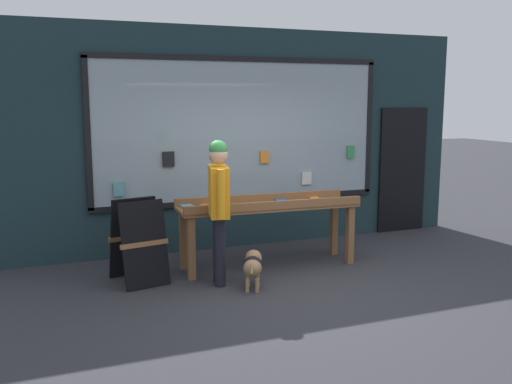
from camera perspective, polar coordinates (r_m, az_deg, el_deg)
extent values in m
plane|color=#2D2D33|center=(6.83, 5.05, -9.99)|extent=(40.00, 40.00, 0.00)
cube|color=#192D33|center=(8.67, -1.94, 5.31)|extent=(7.53, 0.20, 3.29)
cube|color=#8C9EA8|center=(8.55, -1.49, 6.13)|extent=(4.43, 0.03, 2.10)
cube|color=black|center=(8.55, -1.52, 13.16)|extent=(4.51, 0.06, 0.08)
cube|color=black|center=(8.67, -1.46, -0.80)|extent=(4.51, 0.06, 0.08)
cube|color=black|center=(8.06, -16.49, 5.55)|extent=(0.08, 0.06, 2.10)
cube|color=black|center=(9.54, 11.17, 6.30)|extent=(0.08, 0.06, 2.10)
cube|color=#5999A5|center=(8.15, -13.57, 0.29)|extent=(0.14, 0.03, 0.20)
cube|color=black|center=(8.22, -8.74, 3.26)|extent=(0.17, 0.03, 0.22)
cube|color=#2659B2|center=(8.48, -3.55, 0.99)|extent=(0.15, 0.03, 0.23)
cube|color=orange|center=(8.67, 0.84, 3.52)|extent=(0.13, 0.03, 0.19)
cube|color=silver|center=(9.02, 5.08, 1.39)|extent=(0.16, 0.03, 0.20)
cube|color=#338C4C|center=(9.35, 9.45, 3.97)|extent=(0.13, 0.03, 0.20)
cube|color=black|center=(10.00, 14.42, 2.14)|extent=(0.90, 0.04, 2.10)
cube|color=brown|center=(7.20, -6.49, -5.62)|extent=(0.09, 0.09, 0.81)
cube|color=brown|center=(7.96, 9.38, -4.23)|extent=(0.09, 0.09, 0.81)
cube|color=brown|center=(7.66, -7.28, -4.72)|extent=(0.09, 0.09, 0.81)
cube|color=brown|center=(8.38, 7.80, -3.51)|extent=(0.09, 0.09, 0.81)
cube|color=brown|center=(7.64, 1.22, -1.44)|extent=(2.45, 0.76, 0.04)
cube|color=brown|center=(7.35, 2.01, -1.38)|extent=(2.42, 0.17, 0.12)
cube|color=brown|center=(7.90, 0.49, -0.63)|extent=(2.42, 0.17, 0.12)
cube|color=#5999A5|center=(7.48, -6.87, -1.45)|extent=(0.17, 0.22, 0.03)
cube|color=orange|center=(7.58, -4.96, -1.33)|extent=(0.15, 0.21, 0.02)
cube|color=#338C4C|center=(7.54, -3.06, -1.33)|extent=(0.14, 0.22, 0.03)
cube|color=orange|center=(7.45, -0.57, -1.46)|extent=(0.13, 0.21, 0.02)
cube|color=#5999A5|center=(7.52, 1.71, -1.36)|extent=(0.16, 0.21, 0.02)
cube|color=#2659B2|center=(7.86, 2.60, -0.89)|extent=(0.17, 0.22, 0.03)
cube|color=black|center=(7.78, 4.81, -1.05)|extent=(0.14, 0.20, 0.02)
cube|color=orange|center=(8.09, 5.87, -0.63)|extent=(0.18, 0.22, 0.02)
cube|color=#994CA5|center=(7.91, 8.84, -0.91)|extent=(0.15, 0.18, 0.03)
cylinder|color=black|center=(6.92, -3.62, -6.00)|extent=(0.14, 0.14, 0.85)
cylinder|color=black|center=(7.08, -3.76, -5.64)|extent=(0.14, 0.14, 0.85)
cube|color=orange|center=(6.85, -3.76, 0.06)|extent=(0.32, 0.51, 0.60)
cylinder|color=orange|center=(6.55, -3.50, -0.22)|extent=(0.09, 0.09, 0.57)
cylinder|color=orange|center=(7.14, -3.99, 0.57)|extent=(0.09, 0.09, 0.57)
sphere|color=tan|center=(6.79, -3.80, 3.71)|extent=(0.23, 0.23, 0.23)
sphere|color=#338C3F|center=(6.78, -3.80, 4.29)|extent=(0.22, 0.22, 0.22)
ellipsoid|color=#99724C|center=(6.83, -0.34, -7.48)|extent=(0.35, 0.41, 0.23)
ellipsoid|color=black|center=(6.82, -0.34, -7.40)|extent=(0.30, 0.29, 0.24)
sphere|color=#99724C|center=(7.02, -0.25, -6.62)|extent=(0.20, 0.20, 0.20)
cylinder|color=#99724C|center=(6.62, -0.42, -7.70)|extent=(0.07, 0.10, 0.12)
cylinder|color=#99724C|center=(6.98, 0.18, -8.78)|extent=(0.04, 0.04, 0.17)
cylinder|color=#99724C|center=(6.99, -0.76, -8.77)|extent=(0.04, 0.04, 0.17)
cylinder|color=#99724C|center=(6.79, 0.11, -9.33)|extent=(0.04, 0.04, 0.17)
cylinder|color=#99724C|center=(6.79, -0.86, -9.31)|extent=(0.04, 0.04, 0.17)
cube|color=black|center=(7.01, -11.09, -5.13)|extent=(0.60, 0.34, 1.03)
cube|color=brown|center=(7.01, -11.09, -5.13)|extent=(0.60, 0.16, 0.07)
cube|color=black|center=(7.39, -12.28, -4.42)|extent=(0.60, 0.34, 1.03)
cube|color=brown|center=(7.39, -12.28, -4.42)|extent=(0.60, 0.16, 0.07)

